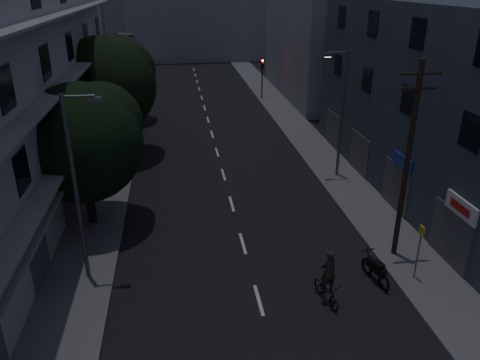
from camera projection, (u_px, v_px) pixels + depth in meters
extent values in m
plane|color=black|center=(216.00, 150.00, 35.90)|extent=(160.00, 160.00, 0.00)
cube|color=#565659|center=(116.00, 154.00, 34.91)|extent=(3.00, 90.00, 0.15)
cube|color=#565659|center=(311.00, 145.00, 36.83)|extent=(3.00, 90.00, 0.15)
cube|color=beige|center=(259.00, 300.00, 19.06)|extent=(0.15, 2.00, 0.01)
cube|color=beige|center=(243.00, 243.00, 23.16)|extent=(0.15, 2.00, 0.01)
cube|color=beige|center=(232.00, 204.00, 27.25)|extent=(0.15, 2.00, 0.01)
cube|color=beige|center=(223.00, 175.00, 31.35)|extent=(0.15, 2.00, 0.01)
cube|color=beige|center=(217.00, 152.00, 35.44)|extent=(0.15, 2.00, 0.01)
cube|color=beige|center=(212.00, 134.00, 39.54)|extent=(0.15, 2.00, 0.01)
cube|color=beige|center=(208.00, 120.00, 43.63)|extent=(0.15, 2.00, 0.01)
cube|color=beige|center=(205.00, 108.00, 47.73)|extent=(0.15, 2.00, 0.01)
cube|color=beige|center=(202.00, 98.00, 51.82)|extent=(0.15, 2.00, 0.01)
cube|color=beige|center=(199.00, 89.00, 55.92)|extent=(0.15, 2.00, 0.01)
cube|color=beige|center=(197.00, 82.00, 60.02)|extent=(0.15, 2.00, 0.01)
cube|color=beige|center=(195.00, 75.00, 64.11)|extent=(0.15, 2.00, 0.01)
cube|color=beige|center=(194.00, 69.00, 68.21)|extent=(0.15, 2.00, 0.01)
cube|color=#A8A8A3|center=(5.00, 81.00, 25.23)|extent=(6.00, 36.00, 14.00)
cube|color=black|center=(36.00, 242.00, 19.40)|extent=(0.06, 1.60, 1.60)
cube|color=black|center=(65.00, 185.00, 24.86)|extent=(0.06, 1.60, 1.60)
cube|color=black|center=(84.00, 148.00, 30.32)|extent=(0.06, 1.60, 1.60)
cube|color=black|center=(97.00, 122.00, 35.78)|extent=(0.06, 1.60, 1.60)
cube|color=black|center=(106.00, 103.00, 41.24)|extent=(0.06, 1.60, 1.60)
cube|color=black|center=(22.00, 171.00, 18.14)|extent=(0.06, 1.60, 1.60)
cube|color=black|center=(56.00, 127.00, 23.60)|extent=(0.06, 1.60, 1.60)
cube|color=black|center=(77.00, 99.00, 29.06)|extent=(0.06, 1.60, 1.60)
cube|color=black|center=(92.00, 80.00, 34.52)|extent=(0.06, 1.60, 1.60)
cube|color=black|center=(102.00, 67.00, 39.98)|extent=(0.06, 1.60, 1.60)
cube|color=black|center=(6.00, 89.00, 16.88)|extent=(0.06, 1.60, 1.60)
cube|color=black|center=(45.00, 62.00, 22.34)|extent=(0.06, 1.60, 1.60)
cube|color=black|center=(70.00, 46.00, 27.80)|extent=(0.06, 1.60, 1.60)
cube|color=black|center=(86.00, 35.00, 33.26)|extent=(0.06, 1.60, 1.60)
cube|color=black|center=(98.00, 27.00, 38.72)|extent=(0.06, 1.60, 1.60)
cube|color=gray|center=(79.00, 131.00, 26.86)|extent=(1.00, 32.40, 0.12)
cube|color=gray|center=(71.00, 75.00, 25.60)|extent=(1.00, 32.40, 0.12)
cube|color=gray|center=(63.00, 14.00, 24.34)|extent=(1.00, 32.40, 0.12)
cube|color=gray|center=(80.00, 146.00, 27.21)|extent=(0.80, 32.40, 0.12)
cube|color=#424247|center=(39.00, 254.00, 19.64)|extent=(0.06, 2.40, 2.40)
cube|color=#424247|center=(67.00, 195.00, 25.10)|extent=(0.06, 2.40, 2.40)
cube|color=#424247|center=(85.00, 156.00, 30.56)|extent=(0.06, 2.40, 2.40)
cube|color=#424247|center=(98.00, 130.00, 36.02)|extent=(0.06, 2.40, 2.40)
cube|color=#424247|center=(107.00, 110.00, 41.48)|extent=(0.06, 2.40, 2.40)
cube|color=#2D343E|center=(454.00, 111.00, 25.26)|extent=(6.00, 28.00, 11.00)
cube|color=black|center=(471.00, 132.00, 19.10)|extent=(0.06, 1.40, 1.50)
cube|color=black|center=(408.00, 100.00, 24.10)|extent=(0.06, 1.40, 1.50)
cube|color=black|center=(367.00, 80.00, 29.11)|extent=(0.06, 1.40, 1.50)
cube|color=black|center=(338.00, 65.00, 34.11)|extent=(0.06, 1.40, 1.50)
cube|color=black|center=(418.00, 34.00, 22.80)|extent=(0.06, 1.40, 1.50)
cube|color=black|center=(373.00, 24.00, 27.81)|extent=(0.06, 1.40, 1.50)
cube|color=black|center=(342.00, 17.00, 32.81)|extent=(0.06, 1.40, 1.50)
cube|color=#424247|center=(450.00, 236.00, 21.03)|extent=(0.06, 3.00, 2.60)
cube|color=#424247|center=(395.00, 187.00, 26.03)|extent=(0.06, 3.00, 2.60)
cube|color=#424247|center=(359.00, 154.00, 31.04)|extent=(0.06, 3.00, 2.60)
cube|color=#424247|center=(332.00, 129.00, 36.04)|extent=(0.06, 3.00, 2.60)
cube|color=silver|center=(461.00, 208.00, 19.89)|extent=(0.12, 2.20, 0.80)
cube|color=#B21414|center=(460.00, 208.00, 19.88)|extent=(0.02, 1.40, 0.36)
cube|color=navy|center=(403.00, 162.00, 24.90)|extent=(0.12, 2.00, 0.70)
cube|color=slate|center=(89.00, 19.00, 52.14)|extent=(6.00, 20.00, 16.00)
cube|color=slate|center=(311.00, 36.00, 50.35)|extent=(6.00, 20.00, 13.00)
cube|color=slate|center=(190.00, 27.00, 74.88)|extent=(24.00, 8.00, 10.00)
cylinder|color=black|center=(88.00, 187.00, 24.14)|extent=(0.44, 0.44, 4.02)
sphere|color=black|center=(82.00, 143.00, 23.19)|extent=(6.03, 6.03, 6.03)
sphere|color=black|center=(101.00, 123.00, 23.69)|extent=(4.22, 4.22, 4.22)
sphere|color=black|center=(63.00, 139.00, 22.36)|extent=(3.92, 3.92, 3.92)
cylinder|color=black|center=(111.00, 124.00, 33.70)|extent=(0.44, 0.44, 4.59)
sphere|color=black|center=(106.00, 86.00, 32.62)|extent=(6.91, 6.91, 6.91)
sphere|color=black|center=(121.00, 71.00, 33.20)|extent=(4.84, 4.84, 4.84)
sphere|color=black|center=(91.00, 81.00, 31.67)|extent=(4.49, 4.49, 4.49)
cylinder|color=black|center=(123.00, 100.00, 42.35)|extent=(0.44, 0.44, 3.70)
sphere|color=black|center=(120.00, 75.00, 41.48)|extent=(5.52, 5.52, 5.52)
sphere|color=black|center=(130.00, 66.00, 41.94)|extent=(3.87, 3.87, 3.87)
sphere|color=black|center=(111.00, 72.00, 40.72)|extent=(3.59, 3.59, 3.59)
cylinder|color=black|center=(262.00, 83.00, 50.60)|extent=(0.12, 0.12, 3.20)
cube|color=black|center=(262.00, 64.00, 49.80)|extent=(0.28, 0.22, 0.90)
sphere|color=#FF0C05|center=(263.00, 61.00, 49.53)|extent=(0.22, 0.22, 0.22)
sphere|color=#3F330C|center=(263.00, 64.00, 49.65)|extent=(0.22, 0.22, 0.22)
sphere|color=black|center=(263.00, 67.00, 49.77)|extent=(0.22, 0.22, 0.22)
cylinder|color=black|center=(140.00, 86.00, 49.12)|extent=(0.12, 0.12, 3.20)
cube|color=black|center=(139.00, 66.00, 48.32)|extent=(0.28, 0.22, 0.90)
sphere|color=black|center=(138.00, 63.00, 48.05)|extent=(0.22, 0.22, 0.22)
sphere|color=#3F330C|center=(139.00, 66.00, 48.17)|extent=(0.22, 0.22, 0.22)
sphere|color=#0CFF26|center=(139.00, 69.00, 48.28)|extent=(0.22, 0.22, 0.22)
cylinder|color=#53555A|center=(76.00, 192.00, 18.80)|extent=(0.18, 0.18, 8.00)
cylinder|color=#53555A|center=(78.00, 96.00, 17.34)|extent=(1.20, 0.10, 0.10)
cube|color=#53555A|center=(95.00, 100.00, 17.48)|extent=(0.45, 0.25, 0.18)
cube|color=#4C4C4C|center=(96.00, 102.00, 17.52)|extent=(0.35, 0.18, 0.04)
cylinder|color=#54565B|center=(342.00, 116.00, 29.42)|extent=(0.18, 0.18, 8.00)
cylinder|color=#54565B|center=(338.00, 52.00, 27.80)|extent=(1.20, 0.10, 0.10)
cube|color=#54565B|center=(328.00, 55.00, 27.79)|extent=(0.45, 0.25, 0.18)
cube|color=#FFD88C|center=(328.00, 57.00, 27.83)|extent=(0.35, 0.18, 0.04)
cylinder|color=#515258|center=(121.00, 84.00, 38.49)|extent=(0.18, 0.18, 8.00)
cylinder|color=#515258|center=(124.00, 34.00, 37.03)|extent=(1.20, 0.10, 0.10)
cube|color=#515258|center=(132.00, 36.00, 37.16)|extent=(0.45, 0.25, 0.18)
cube|color=#4C4C4C|center=(132.00, 37.00, 37.20)|extent=(0.35, 0.18, 0.04)
cylinder|color=black|center=(407.00, 164.00, 20.33)|extent=(0.24, 0.24, 9.00)
cube|color=black|center=(421.00, 74.00, 18.80)|extent=(1.80, 0.10, 0.10)
cube|color=black|center=(418.00, 88.00, 19.03)|extent=(1.50, 0.10, 0.10)
cylinder|color=#595B60|center=(418.00, 253.00, 19.77)|extent=(0.06, 0.06, 2.50)
cube|color=yellow|center=(422.00, 231.00, 19.35)|extent=(0.05, 0.35, 0.45)
torus|color=black|center=(384.00, 283.00, 19.60)|extent=(0.25, 0.78, 0.77)
torus|color=black|center=(367.00, 266.00, 20.73)|extent=(0.25, 0.78, 0.77)
cube|color=black|center=(376.00, 268.00, 20.03)|extent=(0.47, 1.22, 0.38)
cube|color=black|center=(379.00, 264.00, 19.78)|extent=(0.40, 0.54, 0.11)
cylinder|color=black|center=(369.00, 258.00, 20.49)|extent=(0.14, 0.48, 0.91)
cube|color=black|center=(368.00, 250.00, 20.46)|extent=(0.59, 0.14, 0.04)
imported|color=black|center=(327.00, 291.00, 18.82)|extent=(1.03, 1.96, 0.98)
imported|color=black|center=(328.00, 271.00, 18.45)|extent=(0.77, 0.59, 1.88)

